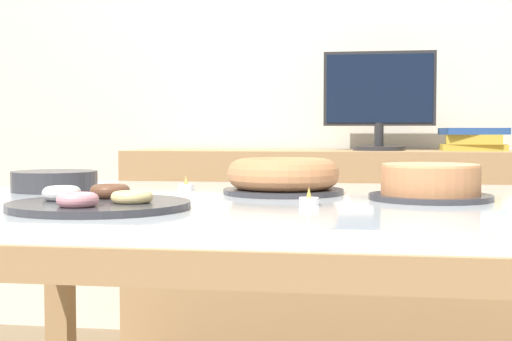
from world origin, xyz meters
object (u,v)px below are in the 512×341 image
at_px(tealight_near_cakes, 309,200).
at_px(computer_monitor, 379,101).
at_px(plate_stack, 55,181).
at_px(cake_chocolate_round, 430,183).
at_px(pastry_platter, 98,202).
at_px(tealight_left_edge, 186,186).
at_px(cake_golden_bundt, 283,176).
at_px(book_stack, 473,139).

bearing_deg(tealight_near_cakes, computer_monitor, 83.15).
distance_m(plate_stack, tealight_near_cakes, 0.70).
xyz_separation_m(cake_chocolate_round, pastry_platter, (-0.64, -0.29, -0.02)).
bearing_deg(plate_stack, tealight_left_edge, 12.77).
xyz_separation_m(cake_golden_bundt, pastry_platter, (-0.31, -0.39, -0.03)).
relative_size(plate_stack, tealight_left_edge, 5.25).
bearing_deg(tealight_left_edge, cake_golden_bundt, -14.42).
height_order(cake_golden_bundt, tealight_left_edge, cake_golden_bundt).
distance_m(tealight_left_edge, tealight_near_cakes, 0.47).
bearing_deg(cake_chocolate_round, tealight_left_edge, 164.26).
height_order(computer_monitor, cake_chocolate_round, computer_monitor).
xyz_separation_m(book_stack, cake_chocolate_round, (-0.26, -1.19, -0.09)).
xyz_separation_m(cake_chocolate_round, plate_stack, (-0.90, 0.09, -0.01)).
xyz_separation_m(cake_golden_bundt, plate_stack, (-0.57, -0.01, -0.02)).
relative_size(cake_chocolate_round, cake_golden_bundt, 0.93).
relative_size(cake_chocolate_round, tealight_near_cakes, 6.63).
height_order(plate_stack, tealight_left_edge, plate_stack).
distance_m(cake_golden_bundt, tealight_near_cakes, 0.27).
distance_m(pastry_platter, plate_stack, 0.46).
bearing_deg(plate_stack, tealight_near_cakes, -21.00).
height_order(book_stack, tealight_near_cakes, book_stack).
height_order(cake_chocolate_round, tealight_near_cakes, cake_chocolate_round).
bearing_deg(cake_chocolate_round, book_stack, 77.66).
bearing_deg(cake_chocolate_round, plate_stack, 174.11).
bearing_deg(cake_golden_bundt, cake_chocolate_round, -16.74).
relative_size(pastry_platter, tealight_left_edge, 8.68).
bearing_deg(book_stack, computer_monitor, -179.77).
bearing_deg(book_stack, pastry_platter, -121.44).
height_order(cake_chocolate_round, plate_stack, cake_chocolate_round).
distance_m(cake_chocolate_round, plate_stack, 0.91).
xyz_separation_m(computer_monitor, pastry_platter, (-0.55, -1.48, -0.26)).
distance_m(cake_chocolate_round, tealight_near_cakes, 0.30).
bearing_deg(pastry_platter, cake_golden_bundt, 51.10).
bearing_deg(cake_chocolate_round, cake_golden_bundt, 163.26).
bearing_deg(book_stack, plate_stack, -136.65).
bearing_deg(cake_golden_bundt, plate_stack, -179.34).
bearing_deg(tealight_near_cakes, cake_chocolate_round, 32.16).
height_order(book_stack, pastry_platter, book_stack).
bearing_deg(tealight_left_edge, plate_stack, -167.23).
height_order(cake_golden_bundt, tealight_near_cakes, cake_golden_bundt).
xyz_separation_m(tealight_left_edge, tealight_near_cakes, (0.34, -0.32, 0.00)).
xyz_separation_m(computer_monitor, cake_chocolate_round, (0.09, -1.19, -0.23)).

